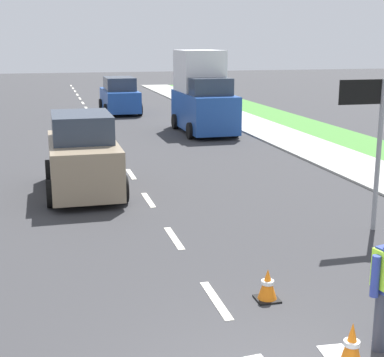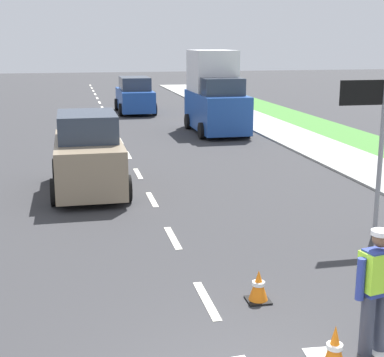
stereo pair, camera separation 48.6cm
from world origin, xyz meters
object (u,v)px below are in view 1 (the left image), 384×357
at_px(lane_direction_sign, 371,118).
at_px(traffic_cone_near, 268,285).
at_px(car_oncoming_lead, 83,156).
at_px(car_outgoing_far, 120,96).
at_px(traffic_cone_far, 352,347).
at_px(delivery_truck, 203,96).

xyz_separation_m(lane_direction_sign, traffic_cone_near, (-3.25, -2.70, -2.15)).
bearing_deg(car_oncoming_lead, lane_direction_sign, -40.32).
bearing_deg(car_outgoing_far, traffic_cone_near, -92.04).
bearing_deg(traffic_cone_far, delivery_truck, 80.13).
bearing_deg(lane_direction_sign, traffic_cone_near, -140.37).
distance_m(traffic_cone_far, car_outgoing_far, 26.43).
bearing_deg(lane_direction_sign, car_outgoing_far, 96.31).
xyz_separation_m(traffic_cone_far, delivery_truck, (3.26, 18.73, 1.29)).
bearing_deg(delivery_truck, lane_direction_sign, -91.09).
relative_size(lane_direction_sign, delivery_truck, 0.70).
distance_m(traffic_cone_near, car_outgoing_far, 24.34).
bearing_deg(traffic_cone_near, lane_direction_sign, 39.63).
relative_size(lane_direction_sign, traffic_cone_near, 6.22).
bearing_deg(traffic_cone_near, traffic_cone_far, -82.87).
bearing_deg(car_outgoing_far, delivery_truck, -70.96).
xyz_separation_m(lane_direction_sign, car_oncoming_lead, (-5.56, 4.72, -1.43)).
distance_m(car_outgoing_far, car_oncoming_lead, 17.20).
bearing_deg(car_oncoming_lead, delivery_truck, 57.70).
distance_m(traffic_cone_near, delivery_truck, 17.04).
bearing_deg(car_oncoming_lead, car_outgoing_far, 79.39).
xyz_separation_m(car_outgoing_far, car_oncoming_lead, (-3.17, -16.90, 0.06)).
height_order(traffic_cone_near, traffic_cone_far, traffic_cone_far).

